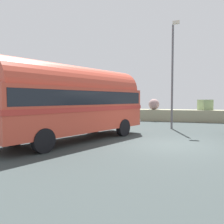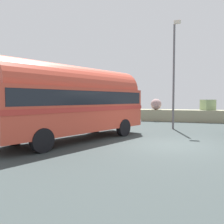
% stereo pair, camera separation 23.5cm
% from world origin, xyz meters
% --- Properties ---
extents(ground, '(32.00, 26.00, 0.02)m').
position_xyz_m(ground, '(0.00, 0.00, 0.01)').
color(ground, '#323B3A').
extents(breakwater, '(31.36, 1.96, 2.49)m').
position_xyz_m(breakwater, '(0.36, 11.81, 0.67)').
color(breakwater, gray).
rests_on(breakwater, ground).
extents(vintage_coach, '(5.51, 8.84, 3.70)m').
position_xyz_m(vintage_coach, '(-4.52, -0.27, 2.05)').
color(vintage_coach, black).
rests_on(vintage_coach, ground).
extents(lamp_post, '(0.50, 0.92, 7.20)m').
position_xyz_m(lamp_post, '(0.03, 5.72, 4.02)').
color(lamp_post, '#5B5B60').
rests_on(lamp_post, ground).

